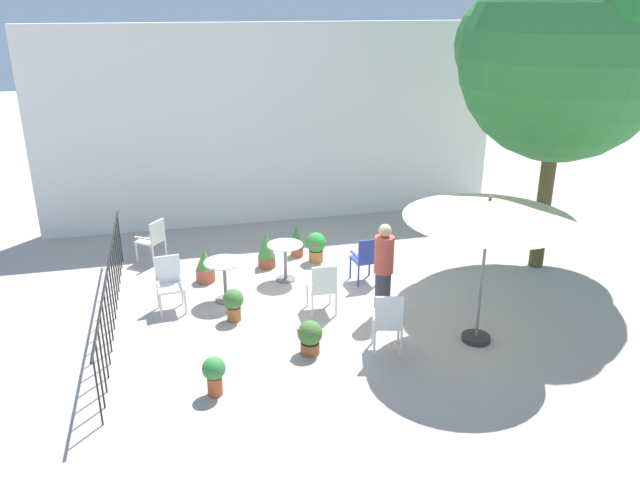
{
  "coord_description": "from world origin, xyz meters",
  "views": [
    {
      "loc": [
        -2.41,
        -9.54,
        4.96
      ],
      "look_at": [
        0.0,
        0.2,
        1.07
      ],
      "focal_mm": 35.08,
      "sensor_mm": 36.0,
      "label": 1
    }
  ],
  "objects_px": {
    "potted_plant_0": "(233,302)",
    "potted_plant_1": "(214,373)",
    "potted_plant_4": "(297,239)",
    "potted_plant_3": "(310,336)",
    "potted_plant_2": "(205,266)",
    "patio_chair_2": "(169,281)",
    "cafe_table_0": "(285,255)",
    "patio_chair_4": "(366,257)",
    "patio_chair_1": "(323,285)",
    "potted_plant_5": "(266,249)",
    "patio_umbrella_0": "(489,210)",
    "cafe_table_1": "(225,274)",
    "patio_chair_3": "(388,320)",
    "potted_plant_6": "(316,245)",
    "patio_chair_0": "(153,238)",
    "shade_tree": "(565,56)",
    "standing_person": "(383,270)"
  },
  "relations": [
    {
      "from": "potted_plant_2",
      "to": "patio_chair_4",
      "type": "bearing_deg",
      "value": -15.09
    },
    {
      "from": "potted_plant_3",
      "to": "patio_umbrella_0",
      "type": "bearing_deg",
      "value": -5.74
    },
    {
      "from": "shade_tree",
      "to": "patio_chair_4",
      "type": "distance_m",
      "value": 5.01
    },
    {
      "from": "cafe_table_1",
      "to": "patio_chair_0",
      "type": "distance_m",
      "value": 2.41
    },
    {
      "from": "patio_chair_3",
      "to": "cafe_table_0",
      "type": "bearing_deg",
      "value": 108.32
    },
    {
      "from": "patio_chair_1",
      "to": "patio_chair_2",
      "type": "relative_size",
      "value": 0.97
    },
    {
      "from": "potted_plant_3",
      "to": "potted_plant_6",
      "type": "bearing_deg",
      "value": 75.04
    },
    {
      "from": "patio_umbrella_0",
      "to": "patio_chair_0",
      "type": "distance_m",
      "value": 6.73
    },
    {
      "from": "shade_tree",
      "to": "patio_chair_3",
      "type": "height_order",
      "value": "shade_tree"
    },
    {
      "from": "shade_tree",
      "to": "patio_chair_1",
      "type": "distance_m",
      "value": 5.91
    },
    {
      "from": "patio_chair_1",
      "to": "potted_plant_5",
      "type": "relative_size",
      "value": 1.19
    },
    {
      "from": "patio_chair_2",
      "to": "potted_plant_0",
      "type": "height_order",
      "value": "patio_chair_2"
    },
    {
      "from": "potted_plant_2",
      "to": "potted_plant_0",
      "type": "bearing_deg",
      "value": -78.25
    },
    {
      "from": "patio_chair_2",
      "to": "potted_plant_6",
      "type": "bearing_deg",
      "value": 25.97
    },
    {
      "from": "patio_chair_2",
      "to": "standing_person",
      "type": "bearing_deg",
      "value": -17.58
    },
    {
      "from": "potted_plant_6",
      "to": "potted_plant_4",
      "type": "bearing_deg",
      "value": 127.35
    },
    {
      "from": "potted_plant_2",
      "to": "potted_plant_6",
      "type": "relative_size",
      "value": 1.06
    },
    {
      "from": "cafe_table_1",
      "to": "patio_chair_0",
      "type": "relative_size",
      "value": 0.84
    },
    {
      "from": "cafe_table_0",
      "to": "patio_chair_4",
      "type": "relative_size",
      "value": 0.8
    },
    {
      "from": "shade_tree",
      "to": "patio_chair_3",
      "type": "relative_size",
      "value": 5.87
    },
    {
      "from": "patio_chair_1",
      "to": "standing_person",
      "type": "height_order",
      "value": "standing_person"
    },
    {
      "from": "patio_chair_4",
      "to": "potted_plant_1",
      "type": "distance_m",
      "value": 4.19
    },
    {
      "from": "shade_tree",
      "to": "potted_plant_3",
      "type": "bearing_deg",
      "value": -157.2
    },
    {
      "from": "potted_plant_1",
      "to": "potted_plant_2",
      "type": "xyz_separation_m",
      "value": [
        0.14,
        3.66,
        -0.02
      ]
    },
    {
      "from": "potted_plant_3",
      "to": "standing_person",
      "type": "xyz_separation_m",
      "value": [
        1.44,
        0.88,
        0.54
      ]
    },
    {
      "from": "patio_umbrella_0",
      "to": "cafe_table_1",
      "type": "bearing_deg",
      "value": 147.49
    },
    {
      "from": "potted_plant_4",
      "to": "patio_chair_2",
      "type": "bearing_deg",
      "value": -145.04
    },
    {
      "from": "potted_plant_4",
      "to": "potted_plant_3",
      "type": "bearing_deg",
      "value": -99.01
    },
    {
      "from": "potted_plant_0",
      "to": "potted_plant_5",
      "type": "height_order",
      "value": "potted_plant_5"
    },
    {
      "from": "cafe_table_0",
      "to": "potted_plant_2",
      "type": "xyz_separation_m",
      "value": [
        -1.47,
        0.3,
        -0.19
      ]
    },
    {
      "from": "potted_plant_0",
      "to": "potted_plant_1",
      "type": "relative_size",
      "value": 1.0
    },
    {
      "from": "cafe_table_0",
      "to": "patio_chair_1",
      "type": "distance_m",
      "value": 1.49
    },
    {
      "from": "patio_chair_3",
      "to": "potted_plant_2",
      "type": "relative_size",
      "value": 1.53
    },
    {
      "from": "patio_umbrella_0",
      "to": "patio_chair_3",
      "type": "distance_m",
      "value": 2.15
    },
    {
      "from": "patio_chair_0",
      "to": "potted_plant_5",
      "type": "bearing_deg",
      "value": -20.48
    },
    {
      "from": "patio_chair_2",
      "to": "potted_plant_1",
      "type": "xyz_separation_m",
      "value": [
        0.51,
        -2.68,
        -0.19
      ]
    },
    {
      "from": "potted_plant_0",
      "to": "potted_plant_2",
      "type": "bearing_deg",
      "value": 101.75
    },
    {
      "from": "potted_plant_2",
      "to": "potted_plant_5",
      "type": "distance_m",
      "value": 1.28
    },
    {
      "from": "potted_plant_3",
      "to": "potted_plant_5",
      "type": "bearing_deg",
      "value": 91.78
    },
    {
      "from": "cafe_table_1",
      "to": "potted_plant_4",
      "type": "bearing_deg",
      "value": 46.29
    },
    {
      "from": "potted_plant_5",
      "to": "potted_plant_1",
      "type": "bearing_deg",
      "value": -108.61
    },
    {
      "from": "patio_chair_1",
      "to": "potted_plant_3",
      "type": "bearing_deg",
      "value": -112.45
    },
    {
      "from": "patio_chair_3",
      "to": "potted_plant_1",
      "type": "xyz_separation_m",
      "value": [
        -2.58,
        -0.43,
        -0.23
      ]
    },
    {
      "from": "cafe_table_0",
      "to": "patio_chair_2",
      "type": "distance_m",
      "value": 2.22
    },
    {
      "from": "patio_chair_0",
      "to": "standing_person",
      "type": "distance_m",
      "value": 4.92
    },
    {
      "from": "potted_plant_3",
      "to": "potted_plant_4",
      "type": "bearing_deg",
      "value": 80.99
    },
    {
      "from": "shade_tree",
      "to": "standing_person",
      "type": "height_order",
      "value": "shade_tree"
    },
    {
      "from": "patio_chair_2",
      "to": "patio_chair_3",
      "type": "height_order",
      "value": "patio_chair_3"
    },
    {
      "from": "patio_chair_2",
      "to": "patio_chair_1",
      "type": "bearing_deg",
      "value": -17.35
    },
    {
      "from": "patio_chair_1",
      "to": "potted_plant_0",
      "type": "distance_m",
      "value": 1.49
    }
  ]
}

